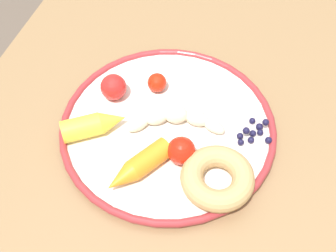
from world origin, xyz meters
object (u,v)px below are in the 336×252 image
object	(u,v)px
banana	(176,119)
carrot_yellow	(94,125)
dining_table	(187,177)
blueberry_pile	(254,132)
tomato_far	(157,83)
carrot_orange	(138,167)
tomato_near	(114,87)
plate	(168,127)
donut	(217,178)
tomato_mid	(181,151)

from	to	relation	value
banana	carrot_yellow	distance (m)	0.13
banana	dining_table	bearing A→B (deg)	-138.67
blueberry_pile	tomato_far	size ratio (longest dim) A/B	1.74
carrot_orange	tomato_near	xyz separation A→B (m)	(0.13, 0.09, 0.01)
plate	donut	xyz separation A→B (m)	(-0.08, -0.10, 0.02)
carrot_yellow	tomato_near	bearing A→B (deg)	-1.31
tomato_near	tomato_far	distance (m)	0.07
donut	carrot_orange	bearing A→B (deg)	98.17
blueberry_pile	tomato_far	world-z (taller)	tomato_far
tomato_near	tomato_far	size ratio (longest dim) A/B	1.34
plate	carrot_yellow	distance (m)	0.12
dining_table	plate	distance (m)	0.11
donut	tomato_near	world-z (taller)	tomato_near
plate	carrot_orange	xyz separation A→B (m)	(-0.10, 0.02, 0.02)
plate	carrot_orange	world-z (taller)	carrot_orange
dining_table	donut	bearing A→B (deg)	-132.22
tomato_near	tomato_mid	size ratio (longest dim) A/B	1.02
tomato_mid	dining_table	bearing A→B (deg)	-11.93
tomato_far	tomato_mid	bearing A→B (deg)	-147.51
plate	tomato_near	bearing A→B (deg)	72.00
plate	tomato_near	size ratio (longest dim) A/B	7.95
carrot_yellow	blueberry_pile	distance (m)	0.25
carrot_yellow	banana	bearing A→B (deg)	-65.69
dining_table	tomato_near	bearing A→B (deg)	67.28
banana	donut	bearing A→B (deg)	-134.72
dining_table	carrot_orange	distance (m)	0.14
dining_table	donut	world-z (taller)	donut
blueberry_pile	tomato_far	xyz separation A→B (m)	(0.05, 0.18, 0.01)
carrot_orange	tomato_near	bearing A→B (deg)	34.35
donut	tomato_mid	bearing A→B (deg)	67.05
tomato_mid	banana	bearing A→B (deg)	23.43
carrot_orange	tomato_far	xyz separation A→B (m)	(0.17, 0.02, -0.00)
carrot_yellow	donut	world-z (taller)	carrot_yellow
carrot_orange	donut	world-z (taller)	same
donut	tomato_near	distance (m)	0.23
carrot_orange	carrot_yellow	distance (m)	0.10
banana	tomato_near	distance (m)	0.12
carrot_orange	tomato_mid	bearing A→B (deg)	-51.24
carrot_orange	donut	bearing A→B (deg)	-81.83
tomato_near	tomato_far	bearing A→B (deg)	-60.93
banana	tomato_near	size ratio (longest dim) A/B	3.60
carrot_orange	tomato_mid	size ratio (longest dim) A/B	2.58
plate	tomato_far	size ratio (longest dim) A/B	10.68
plate	blueberry_pile	size ratio (longest dim) A/B	6.12
carrot_orange	banana	bearing A→B (deg)	-14.35
carrot_yellow	tomato_far	world-z (taller)	carrot_yellow
tomato_far	carrot_yellow	bearing A→B (deg)	149.96
dining_table	plate	bearing A→B (deg)	56.92
dining_table	tomato_far	distance (m)	0.17
banana	carrot_orange	distance (m)	0.11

